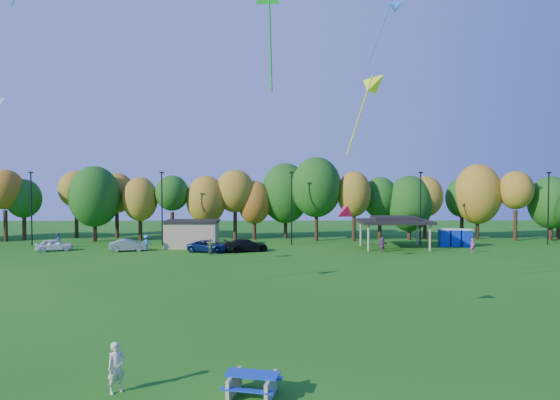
{
  "coord_description": "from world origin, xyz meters",
  "views": [
    {
      "loc": [
        -0.25,
        -21.52,
        7.75
      ],
      "look_at": [
        0.11,
        6.0,
        6.79
      ],
      "focal_mm": 32.0,
      "sensor_mm": 36.0,
      "label": 1
    }
  ],
  "objects_px": {
    "car_a": "(54,245)",
    "car_b": "(128,245)",
    "picnic_table": "(252,383)",
    "porta_potties": "(455,238)",
    "car_d": "(246,245)",
    "kite_flyer": "(116,367)",
    "car_c": "(209,246)"
  },
  "relations": [
    {
      "from": "kite_flyer",
      "to": "car_b",
      "type": "distance_m",
      "value": 39.53
    },
    {
      "from": "picnic_table",
      "to": "car_d",
      "type": "relative_size",
      "value": 0.46
    },
    {
      "from": "car_b",
      "to": "picnic_table",
      "type": "bearing_deg",
      "value": -171.31
    },
    {
      "from": "kite_flyer",
      "to": "car_b",
      "type": "relative_size",
      "value": 0.46
    },
    {
      "from": "picnic_table",
      "to": "kite_flyer",
      "type": "xyz_separation_m",
      "value": [
        -5.02,
        0.37,
        0.45
      ]
    },
    {
      "from": "kite_flyer",
      "to": "car_a",
      "type": "bearing_deg",
      "value": 73.69
    },
    {
      "from": "car_a",
      "to": "porta_potties",
      "type": "bearing_deg",
      "value": -105.89
    },
    {
      "from": "car_d",
      "to": "picnic_table",
      "type": "bearing_deg",
      "value": 164.34
    },
    {
      "from": "picnic_table",
      "to": "car_b",
      "type": "xyz_separation_m",
      "value": [
        -15.63,
        38.45,
        0.19
      ]
    },
    {
      "from": "porta_potties",
      "to": "kite_flyer",
      "type": "xyz_separation_m",
      "value": [
        -27.77,
        -41.56,
        -0.16
      ]
    },
    {
      "from": "porta_potties",
      "to": "car_d",
      "type": "relative_size",
      "value": 0.77
    },
    {
      "from": "car_c",
      "to": "car_d",
      "type": "bearing_deg",
      "value": -71.28
    },
    {
      "from": "picnic_table",
      "to": "car_b",
      "type": "bearing_deg",
      "value": 125.61
    },
    {
      "from": "car_c",
      "to": "car_d",
      "type": "distance_m",
      "value": 4.16
    },
    {
      "from": "car_a",
      "to": "car_d",
      "type": "bearing_deg",
      "value": -111.98
    },
    {
      "from": "kite_flyer",
      "to": "porta_potties",
      "type": "bearing_deg",
      "value": 13.54
    },
    {
      "from": "picnic_table",
      "to": "kite_flyer",
      "type": "bearing_deg",
      "value": -170.69
    },
    {
      "from": "kite_flyer",
      "to": "car_d",
      "type": "xyz_separation_m",
      "value": [
        2.75,
        37.55,
        -0.23
      ]
    },
    {
      "from": "car_b",
      "to": "car_d",
      "type": "relative_size",
      "value": 0.84
    },
    {
      "from": "car_a",
      "to": "car_b",
      "type": "bearing_deg",
      "value": -111.88
    },
    {
      "from": "car_b",
      "to": "car_d",
      "type": "xyz_separation_m",
      "value": [
        13.35,
        -0.53,
        0.03
      ]
    },
    {
      "from": "car_b",
      "to": "car_c",
      "type": "height_order",
      "value": "car_b"
    },
    {
      "from": "car_b",
      "to": "car_d",
      "type": "distance_m",
      "value": 13.36
    },
    {
      "from": "porta_potties",
      "to": "kite_flyer",
      "type": "bearing_deg",
      "value": -123.74
    },
    {
      "from": "porta_potties",
      "to": "car_d",
      "type": "distance_m",
      "value": 25.34
    },
    {
      "from": "car_a",
      "to": "car_c",
      "type": "xyz_separation_m",
      "value": [
        17.65,
        -1.13,
        -0.02
      ]
    },
    {
      "from": "picnic_table",
      "to": "car_d",
      "type": "bearing_deg",
      "value": 106.93
    },
    {
      "from": "car_d",
      "to": "car_a",
      "type": "bearing_deg",
      "value": 68.68
    },
    {
      "from": "picnic_table",
      "to": "car_d",
      "type": "xyz_separation_m",
      "value": [
        -2.28,
        37.92,
        0.22
      ]
    },
    {
      "from": "kite_flyer",
      "to": "car_b",
      "type": "xyz_separation_m",
      "value": [
        -10.6,
        38.08,
        -0.26
      ]
    },
    {
      "from": "picnic_table",
      "to": "car_a",
      "type": "relative_size",
      "value": 0.57
    },
    {
      "from": "picnic_table",
      "to": "car_d",
      "type": "distance_m",
      "value": 37.98
    }
  ]
}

